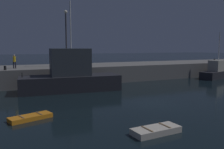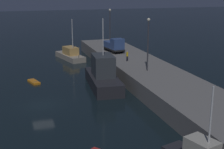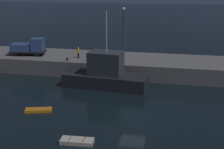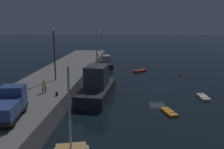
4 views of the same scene
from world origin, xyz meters
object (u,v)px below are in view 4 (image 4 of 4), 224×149
(dockworker, at_px, (44,85))
(bollard_west, at_px, (57,94))
(fishing_boat_blue, at_px, (97,87))
(lamp_post_east, at_px, (54,50))
(utility_truck, at_px, (9,105))
(rowboat_white_mid, at_px, (140,71))
(mooring_buoy_near, at_px, (180,74))
(dinghy_red_small, at_px, (169,112))
(dinghy_orange_near, at_px, (203,97))
(bollard_central, at_px, (97,55))
(fishing_boat_white, at_px, (106,63))

(dockworker, distance_m, bollard_west, 2.23)
(fishing_boat_blue, relative_size, lamp_post_east, 1.48)
(utility_truck, bearing_deg, rowboat_white_mid, -21.32)
(bollard_west, bearing_deg, mooring_buoy_near, -39.36)
(rowboat_white_mid, xyz_separation_m, bollard_west, (-25.19, 10.34, 2.27))
(rowboat_white_mid, height_order, dinghy_red_small, rowboat_white_mid)
(dinghy_red_small, distance_m, lamp_post_east, 17.78)
(lamp_post_east, relative_size, dockworker, 4.45)
(lamp_post_east, bearing_deg, dinghy_red_small, -112.33)
(fishing_boat_blue, distance_m, mooring_buoy_near, 21.43)
(dinghy_orange_near, relative_size, mooring_buoy_near, 7.00)
(fishing_boat_blue, bearing_deg, dinghy_orange_near, -86.55)
(dinghy_red_small, xyz_separation_m, bollard_central, (30.42, 12.54, 2.39))
(utility_truck, height_order, dockworker, utility_truck)
(bollard_central, bearing_deg, lamp_post_east, 173.39)
(fishing_boat_white, xyz_separation_m, rowboat_white_mid, (-4.81, -7.77, -0.76))
(lamp_post_east, bearing_deg, utility_truck, -178.76)
(fishing_boat_white, bearing_deg, dinghy_orange_near, -144.93)
(lamp_post_east, relative_size, bollard_central, 11.90)
(fishing_boat_white, relative_size, bollard_central, 12.68)
(rowboat_white_mid, height_order, dockworker, dockworker)
(mooring_buoy_near, bearing_deg, dockworker, 136.53)
(fishing_boat_white, relative_size, utility_truck, 1.43)
(fishing_boat_white, bearing_deg, dockworker, 171.40)
(mooring_buoy_near, height_order, bollard_west, bollard_west)
(dinghy_orange_near, bearing_deg, fishing_boat_white, 35.07)
(fishing_boat_blue, distance_m, bollard_central, 25.53)
(rowboat_white_mid, distance_m, dinghy_red_small, 24.04)
(dinghy_red_small, bearing_deg, mooring_buoy_near, -14.24)
(bollard_central, bearing_deg, mooring_buoy_near, -118.15)
(fishing_boat_white, xyz_separation_m, dockworker, (-28.93, 4.38, 2.23))
(dinghy_red_small, relative_size, bollard_west, 6.37)
(utility_truck, bearing_deg, lamp_post_east, 1.24)
(bollard_west, bearing_deg, dinghy_red_small, -84.27)
(fishing_boat_blue, xyz_separation_m, dinghy_red_small, (-5.13, -9.18, -1.49))
(dockworker, bearing_deg, fishing_boat_blue, -45.88)
(fishing_boat_white, xyz_separation_m, dinghy_red_small, (-28.71, -10.33, -0.80))
(bollard_central, bearing_deg, dinghy_orange_near, -143.37)
(bollard_west, distance_m, bollard_central, 31.72)
(bollard_west, relative_size, bollard_central, 0.74)
(fishing_boat_blue, height_order, rowboat_white_mid, fishing_boat_blue)
(dockworker, bearing_deg, bollard_west, -120.53)
(mooring_buoy_near, bearing_deg, fishing_boat_blue, 137.40)
(fishing_boat_white, xyz_separation_m, dinghy_orange_near, (-22.68, -15.93, -0.77))
(dinghy_orange_near, height_order, bollard_central, bollard_central)
(mooring_buoy_near, bearing_deg, bollard_central, 61.85)
(fishing_boat_blue, relative_size, fishing_boat_white, 1.39)
(rowboat_white_mid, distance_m, utility_truck, 34.47)
(dinghy_orange_near, relative_size, bollard_west, 6.25)
(dinghy_orange_near, xyz_separation_m, bollard_central, (24.40, 18.14, 2.36))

